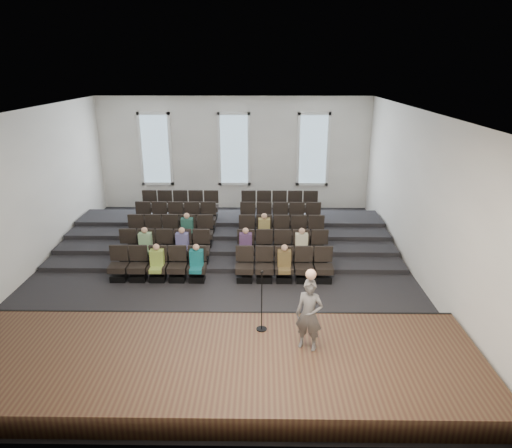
{
  "coord_description": "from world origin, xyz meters",
  "views": [
    {
      "loc": [
        1.25,
        -13.19,
        6.26
      ],
      "look_at": [
        1.06,
        0.5,
        1.46
      ],
      "focal_mm": 32.0,
      "sensor_mm": 36.0,
      "label": 1
    }
  ],
  "objects": [
    {
      "name": "audience",
      "position": [
        -0.15,
        0.34,
        0.81
      ],
      "size": [
        5.45,
        2.64,
        1.1
      ],
      "color": "#94B146",
      "rests_on": "seating_rows"
    },
    {
      "name": "stage",
      "position": [
        0.0,
        -5.1,
        0.25
      ],
      "size": [
        11.8,
        3.6,
        0.5
      ],
      "primitive_type": "cube",
      "color": "#4A341F",
      "rests_on": "ground"
    },
    {
      "name": "ceiling",
      "position": [
        0.0,
        0.0,
        5.01
      ],
      "size": [
        12.0,
        14.0,
        0.02
      ],
      "primitive_type": "cube",
      "color": "white",
      "rests_on": "ground"
    },
    {
      "name": "risers",
      "position": [
        0.0,
        3.17,
        0.2
      ],
      "size": [
        11.8,
        4.8,
        0.6
      ],
      "color": "black",
      "rests_on": "ground"
    },
    {
      "name": "seating_rows",
      "position": [
        -0.0,
        1.54,
        0.68
      ],
      "size": [
        6.8,
        4.7,
        1.67
      ],
      "color": "black",
      "rests_on": "ground"
    },
    {
      "name": "wall_back",
      "position": [
        0.0,
        7.02,
        2.5
      ],
      "size": [
        12.0,
        0.04,
        5.0
      ],
      "primitive_type": "cube",
      "color": "white",
      "rests_on": "ground"
    },
    {
      "name": "speaker",
      "position": [
        2.25,
        -4.78,
        1.3
      ],
      "size": [
        0.68,
        0.57,
        1.59
      ],
      "primitive_type": "imported",
      "rotation": [
        0.0,
        0.0,
        -0.37
      ],
      "color": "#565351",
      "rests_on": "stage"
    },
    {
      "name": "wall_left",
      "position": [
        -6.02,
        0.0,
        2.5
      ],
      "size": [
        0.04,
        14.0,
        5.0
      ],
      "primitive_type": "cube",
      "color": "white",
      "rests_on": "ground"
    },
    {
      "name": "stage_lip",
      "position": [
        0.0,
        -3.33,
        0.25
      ],
      "size": [
        11.8,
        0.06,
        0.52
      ],
      "primitive_type": "cube",
      "color": "black",
      "rests_on": "ground"
    },
    {
      "name": "ground",
      "position": [
        0.0,
        0.0,
        0.0
      ],
      "size": [
        14.0,
        14.0,
        0.0
      ],
      "primitive_type": "plane",
      "color": "black",
      "rests_on": "ground"
    },
    {
      "name": "wall_front",
      "position": [
        0.0,
        -7.02,
        2.5
      ],
      "size": [
        12.0,
        0.04,
        5.0
      ],
      "primitive_type": "cube",
      "color": "white",
      "rests_on": "ground"
    },
    {
      "name": "mic_stand",
      "position": [
        1.25,
        -4.09,
        0.94
      ],
      "size": [
        0.25,
        0.25,
        1.48
      ],
      "color": "black",
      "rests_on": "stage"
    },
    {
      "name": "wall_right",
      "position": [
        6.02,
        0.0,
        2.5
      ],
      "size": [
        0.04,
        14.0,
        5.0
      ],
      "primitive_type": "cube",
      "color": "white",
      "rests_on": "ground"
    },
    {
      "name": "windows",
      "position": [
        0.0,
        6.95,
        2.7
      ],
      "size": [
        8.44,
        0.1,
        3.24
      ],
      "color": "white",
      "rests_on": "wall_back"
    }
  ]
}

